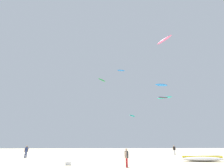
% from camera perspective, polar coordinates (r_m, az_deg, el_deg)
% --- Properties ---
extents(person_foreground, '(0.37, 0.51, 1.64)m').
position_cam_1_polar(person_foreground, '(17.25, 4.97, -23.22)').
color(person_foreground, '#B21E23').
rests_on(person_foreground, ground).
extents(person_midground, '(0.55, 0.37, 1.65)m').
position_cam_1_polar(person_midground, '(36.44, 20.37, -20.04)').
color(person_midground, silver).
rests_on(person_midground, ground).
extents(person_left, '(0.55, 0.39, 1.71)m').
position_cam_1_polar(person_left, '(30.59, -27.08, -19.50)').
color(person_left, navy).
rests_on(person_left, ground).
extents(kite_grounded_near, '(5.25, 2.25, 0.65)m').
position_cam_1_polar(kite_grounded_near, '(24.96, 28.33, -21.46)').
color(kite_grounded_near, white).
rests_on(kite_grounded_near, ground).
extents(cooler_box, '(0.56, 0.36, 0.32)m').
position_cam_1_polar(cooler_box, '(19.47, -14.62, -24.62)').
color(cooler_box, white).
rests_on(cooler_box, ground).
extents(kite_aloft_0, '(2.49, 1.01, 0.33)m').
position_cam_1_polar(kite_aloft_0, '(52.14, 3.06, 4.63)').
color(kite_aloft_0, blue).
extents(kite_aloft_1, '(3.61, 1.65, 0.60)m').
position_cam_1_polar(kite_aloft_1, '(45.70, 16.44, -0.32)').
color(kite_aloft_1, blue).
extents(kite_aloft_2, '(2.58, 2.85, 0.77)m').
position_cam_1_polar(kite_aloft_2, '(48.08, -3.46, 1.37)').
color(kite_aloft_2, green).
extents(kite_aloft_3, '(4.38, 3.50, 0.51)m').
position_cam_1_polar(kite_aloft_3, '(53.47, 17.43, -4.42)').
color(kite_aloft_3, '#19B29E').
extents(kite_aloft_4, '(2.80, 4.05, 0.85)m').
position_cam_1_polar(kite_aloft_4, '(37.54, 17.27, 14.10)').
color(kite_aloft_4, '#E5598C').
extents(kite_aloft_5, '(2.36, 2.62, 0.70)m').
position_cam_1_polar(kite_aloft_5, '(51.60, 6.89, -10.65)').
color(kite_aloft_5, '#19B29E').
extents(kite_aloft_6, '(2.47, 0.91, 0.30)m').
position_cam_1_polar(kite_aloft_6, '(42.29, 16.92, -4.41)').
color(kite_aloft_6, '#2D2D33').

